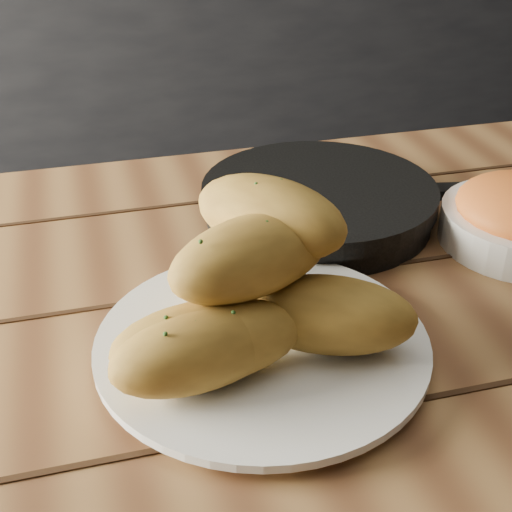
{
  "coord_description": "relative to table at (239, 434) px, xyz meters",
  "views": [
    {
      "loc": [
        -0.37,
        -0.93,
        1.15
      ],
      "look_at": [
        -0.23,
        -0.43,
        0.84
      ],
      "focal_mm": 50.0,
      "sensor_mm": 36.0,
      "label": 1
    }
  ],
  "objects": [
    {
      "name": "floor",
      "position": [
        0.25,
        0.44,
        -0.65
      ],
      "size": [
        4.0,
        4.0,
        0.0
      ],
      "primitive_type": "plane",
      "color": "#38383A",
      "rests_on": "ground"
    },
    {
      "name": "counter",
      "position": [
        0.25,
        2.14,
        -0.2
      ],
      "size": [
        2.8,
        0.6,
        0.9
      ],
      "primitive_type": "cube",
      "color": "black",
      "rests_on": "ground"
    },
    {
      "name": "table",
      "position": [
        0.0,
        0.0,
        0.0
      ],
      "size": [
        1.4,
        0.91,
        0.75
      ],
      "color": "olive",
      "rests_on": "ground"
    },
    {
      "name": "plate",
      "position": [
        0.02,
        -0.01,
        0.11
      ],
      "size": [
        0.29,
        0.29,
        0.02
      ],
      "color": "white",
      "rests_on": "table"
    },
    {
      "name": "bread_rolls",
      "position": [
        0.01,
        -0.01,
        0.17
      ],
      "size": [
        0.27,
        0.22,
        0.14
      ],
      "color": "#AF8430",
      "rests_on": "plate"
    },
    {
      "name": "skillet",
      "position": [
        0.16,
        0.22,
        0.12
      ],
      "size": [
        0.41,
        0.28,
        0.05
      ],
      "color": "black",
      "rests_on": "table"
    }
  ]
}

